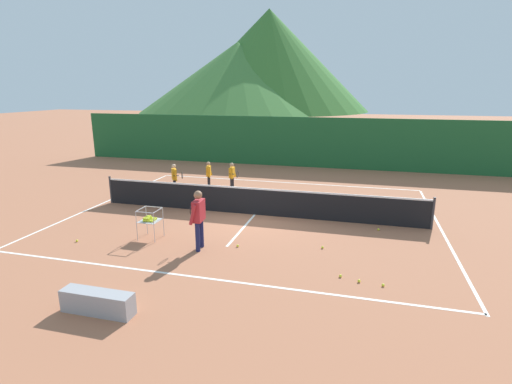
{
  "coord_description": "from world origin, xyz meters",
  "views": [
    {
      "loc": [
        3.48,
        -12.82,
        4.31
      ],
      "look_at": [
        0.27,
        -0.86,
        1.06
      ],
      "focal_mm": 27.68,
      "sensor_mm": 36.0,
      "label": 1
    }
  ],
  "objects_px": {
    "tennis_net": "(255,201)",
    "ball_cart": "(149,219)",
    "student_2": "(232,174)",
    "tennis_ball_5": "(383,285)",
    "tennis_ball_6": "(340,276)",
    "student_0": "(175,176)",
    "tennis_ball_0": "(322,247)",
    "tennis_ball_1": "(359,281)",
    "courtside_bench": "(98,302)",
    "tennis_ball_2": "(77,241)",
    "tennis_ball_3": "(378,229)",
    "student_1": "(209,173)",
    "instructor": "(198,215)",
    "tennis_ball_4": "(238,246)"
  },
  "relations": [
    {
      "from": "tennis_ball_0",
      "to": "tennis_ball_6",
      "type": "relative_size",
      "value": 1.0
    },
    {
      "from": "instructor",
      "to": "tennis_ball_3",
      "type": "relative_size",
      "value": 24.58
    },
    {
      "from": "student_0",
      "to": "student_1",
      "type": "relative_size",
      "value": 1.03
    },
    {
      "from": "tennis_ball_2",
      "to": "tennis_ball_3",
      "type": "relative_size",
      "value": 1.0
    },
    {
      "from": "student_0",
      "to": "student_2",
      "type": "distance_m",
      "value": 2.42
    },
    {
      "from": "student_1",
      "to": "tennis_ball_1",
      "type": "xyz_separation_m",
      "value": [
        6.53,
        -7.19,
        -0.71
      ]
    },
    {
      "from": "student_2",
      "to": "tennis_ball_1",
      "type": "relative_size",
      "value": 18.61
    },
    {
      "from": "student_2",
      "to": "courtside_bench",
      "type": "xyz_separation_m",
      "value": [
        0.43,
        -9.75,
        -0.53
      ]
    },
    {
      "from": "tennis_net",
      "to": "ball_cart",
      "type": "distance_m",
      "value": 3.85
    },
    {
      "from": "tennis_net",
      "to": "tennis_ball_4",
      "type": "height_order",
      "value": "tennis_net"
    },
    {
      "from": "student_1",
      "to": "tennis_ball_2",
      "type": "relative_size",
      "value": 18.33
    },
    {
      "from": "student_0",
      "to": "tennis_ball_3",
      "type": "relative_size",
      "value": 18.95
    },
    {
      "from": "student_0",
      "to": "ball_cart",
      "type": "bearing_deg",
      "value": -72.02
    },
    {
      "from": "student_2",
      "to": "tennis_ball_5",
      "type": "relative_size",
      "value": 18.61
    },
    {
      "from": "tennis_net",
      "to": "ball_cart",
      "type": "xyz_separation_m",
      "value": [
        -2.41,
        -3.0,
        0.09
      ]
    },
    {
      "from": "tennis_ball_6",
      "to": "tennis_ball_2",
      "type": "bearing_deg",
      "value": 177.91
    },
    {
      "from": "student_1",
      "to": "tennis_ball_2",
      "type": "height_order",
      "value": "student_1"
    },
    {
      "from": "tennis_ball_0",
      "to": "tennis_ball_1",
      "type": "distance_m",
      "value": 2.05
    },
    {
      "from": "instructor",
      "to": "tennis_ball_4",
      "type": "bearing_deg",
      "value": 22.66
    },
    {
      "from": "tennis_ball_4",
      "to": "tennis_ball_5",
      "type": "distance_m",
      "value": 4.08
    },
    {
      "from": "student_1",
      "to": "tennis_ball_5",
      "type": "bearing_deg",
      "value": -45.8
    },
    {
      "from": "tennis_ball_1",
      "to": "courtside_bench",
      "type": "bearing_deg",
      "value": -152.0
    },
    {
      "from": "student_1",
      "to": "courtside_bench",
      "type": "height_order",
      "value": "student_1"
    },
    {
      "from": "student_2",
      "to": "student_0",
      "type": "bearing_deg",
      "value": -155.27
    },
    {
      "from": "tennis_ball_6",
      "to": "tennis_ball_0",
      "type": "bearing_deg",
      "value": 109.69
    },
    {
      "from": "instructor",
      "to": "ball_cart",
      "type": "xyz_separation_m",
      "value": [
        -1.74,
        0.38,
        -0.41
      ]
    },
    {
      "from": "tennis_ball_2",
      "to": "tennis_ball_5",
      "type": "xyz_separation_m",
      "value": [
        8.49,
        -0.48,
        0.0
      ]
    },
    {
      "from": "tennis_ball_6",
      "to": "student_0",
      "type": "bearing_deg",
      "value": 140.43
    },
    {
      "from": "student_0",
      "to": "courtside_bench",
      "type": "xyz_separation_m",
      "value": [
        2.63,
        -8.74,
        -0.55
      ]
    },
    {
      "from": "tennis_ball_1",
      "to": "tennis_ball_6",
      "type": "relative_size",
      "value": 1.0
    },
    {
      "from": "tennis_ball_3",
      "to": "courtside_bench",
      "type": "relative_size",
      "value": 0.05
    },
    {
      "from": "tennis_net",
      "to": "student_0",
      "type": "relative_size",
      "value": 9.05
    },
    {
      "from": "tennis_ball_2",
      "to": "tennis_ball_4",
      "type": "relative_size",
      "value": 1.0
    },
    {
      "from": "tennis_ball_5",
      "to": "tennis_ball_3",
      "type": "bearing_deg",
      "value": 89.84
    },
    {
      "from": "student_2",
      "to": "tennis_ball_3",
      "type": "height_order",
      "value": "student_2"
    },
    {
      "from": "student_1",
      "to": "student_2",
      "type": "bearing_deg",
      "value": -4.67
    },
    {
      "from": "student_1",
      "to": "courtside_bench",
      "type": "relative_size",
      "value": 0.83
    },
    {
      "from": "ball_cart",
      "to": "tennis_ball_4",
      "type": "bearing_deg",
      "value": 0.53
    },
    {
      "from": "tennis_ball_2",
      "to": "tennis_ball_1",
      "type": "bearing_deg",
      "value": -3.05
    },
    {
      "from": "tennis_ball_5",
      "to": "courtside_bench",
      "type": "relative_size",
      "value": 0.05
    },
    {
      "from": "tennis_ball_3",
      "to": "tennis_ball_4",
      "type": "relative_size",
      "value": 1.0
    },
    {
      "from": "student_1",
      "to": "tennis_ball_0",
      "type": "height_order",
      "value": "student_1"
    },
    {
      "from": "tennis_ball_1",
      "to": "tennis_ball_2",
      "type": "height_order",
      "value": "same"
    },
    {
      "from": "tennis_ball_2",
      "to": "tennis_ball_5",
      "type": "height_order",
      "value": "same"
    },
    {
      "from": "courtside_bench",
      "to": "tennis_ball_4",
      "type": "bearing_deg",
      "value": 67.2
    },
    {
      "from": "student_2",
      "to": "tennis_ball_1",
      "type": "bearing_deg",
      "value": -52.67
    },
    {
      "from": "tennis_ball_0",
      "to": "tennis_ball_5",
      "type": "bearing_deg",
      "value": -50.18
    },
    {
      "from": "student_0",
      "to": "tennis_ball_0",
      "type": "bearing_deg",
      "value": -33.09
    },
    {
      "from": "tennis_ball_3",
      "to": "tennis_ball_1",
      "type": "bearing_deg",
      "value": -98.28
    },
    {
      "from": "instructor",
      "to": "tennis_ball_0",
      "type": "bearing_deg",
      "value": 15.53
    }
  ]
}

